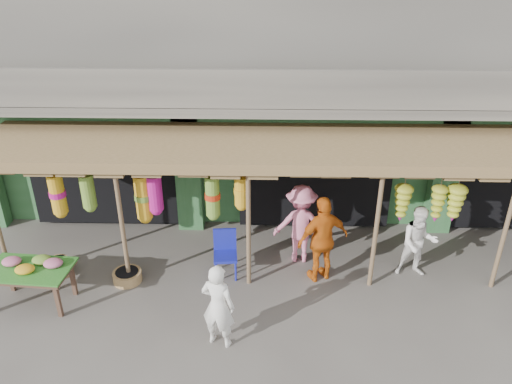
{
  "coord_description": "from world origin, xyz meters",
  "views": [
    {
      "loc": [
        -1.15,
        -8.61,
        6.39
      ],
      "look_at": [
        -1.38,
        1.0,
        1.51
      ],
      "focal_mm": 35.0,
      "sensor_mm": 36.0,
      "label": 1
    }
  ],
  "objects_px": {
    "blue_chair": "(225,250)",
    "person_shopper": "(301,224)",
    "person_right": "(418,242)",
    "person_vendor": "(323,239)",
    "person_front": "(218,306)",
    "flower_table": "(30,270)"
  },
  "relations": [
    {
      "from": "blue_chair",
      "to": "person_front",
      "type": "bearing_deg",
      "value": -93.81
    },
    {
      "from": "person_right",
      "to": "person_shopper",
      "type": "height_order",
      "value": "person_shopper"
    },
    {
      "from": "flower_table",
      "to": "person_vendor",
      "type": "bearing_deg",
      "value": 13.62
    },
    {
      "from": "person_front",
      "to": "person_shopper",
      "type": "bearing_deg",
      "value": -102.41
    },
    {
      "from": "blue_chair",
      "to": "person_shopper",
      "type": "distance_m",
      "value": 1.73
    },
    {
      "from": "person_front",
      "to": "person_right",
      "type": "relative_size",
      "value": 1.02
    },
    {
      "from": "blue_chair",
      "to": "person_vendor",
      "type": "height_order",
      "value": "person_vendor"
    },
    {
      "from": "person_vendor",
      "to": "person_shopper",
      "type": "height_order",
      "value": "person_vendor"
    },
    {
      "from": "flower_table",
      "to": "person_front",
      "type": "distance_m",
      "value": 3.83
    },
    {
      "from": "person_right",
      "to": "blue_chair",
      "type": "bearing_deg",
      "value": -176.9
    },
    {
      "from": "flower_table",
      "to": "person_right",
      "type": "distance_m",
      "value": 7.72
    },
    {
      "from": "person_front",
      "to": "person_vendor",
      "type": "height_order",
      "value": "person_vendor"
    },
    {
      "from": "person_right",
      "to": "person_shopper",
      "type": "relative_size",
      "value": 0.89
    },
    {
      "from": "blue_chair",
      "to": "person_vendor",
      "type": "relative_size",
      "value": 0.53
    },
    {
      "from": "flower_table",
      "to": "person_front",
      "type": "bearing_deg",
      "value": -11.2
    },
    {
      "from": "flower_table",
      "to": "blue_chair",
      "type": "relative_size",
      "value": 1.63
    },
    {
      "from": "blue_chair",
      "to": "person_shopper",
      "type": "height_order",
      "value": "person_shopper"
    },
    {
      "from": "person_right",
      "to": "person_vendor",
      "type": "xyz_separation_m",
      "value": [
        -2.0,
        -0.18,
        0.15
      ]
    },
    {
      "from": "blue_chair",
      "to": "person_right",
      "type": "relative_size",
      "value": 0.63
    },
    {
      "from": "person_right",
      "to": "person_vendor",
      "type": "height_order",
      "value": "person_vendor"
    },
    {
      "from": "person_shopper",
      "to": "person_front",
      "type": "bearing_deg",
      "value": 61.09
    },
    {
      "from": "blue_chair",
      "to": "person_front",
      "type": "height_order",
      "value": "person_front"
    }
  ]
}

